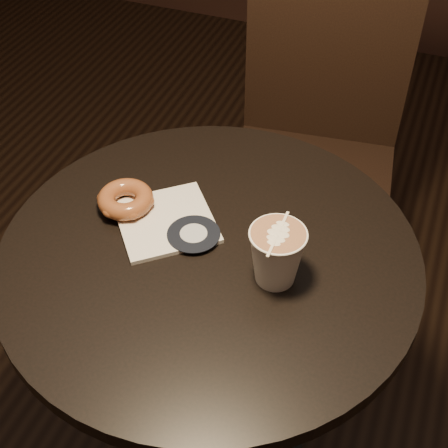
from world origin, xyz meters
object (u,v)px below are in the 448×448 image
at_px(chair, 318,121).
at_px(cafe_table, 211,322).
at_px(doughnut, 126,199).
at_px(latte_cup, 276,256).
at_px(pastry_bag, 166,221).

bearing_deg(chair, cafe_table, -99.28).
bearing_deg(chair, doughnut, -114.52).
xyz_separation_m(cafe_table, doughnut, (-0.17, 0.04, 0.22)).
distance_m(chair, doughnut, 0.68).
xyz_separation_m(chair, latte_cup, (0.10, -0.68, 0.22)).
relative_size(doughnut, latte_cup, 0.99).
bearing_deg(doughnut, cafe_table, -12.21).
height_order(pastry_bag, doughnut, doughnut).
distance_m(cafe_table, chair, 0.67).
bearing_deg(cafe_table, pastry_bag, 161.70).
bearing_deg(latte_cup, doughnut, 168.81).
bearing_deg(latte_cup, chair, 97.94).
bearing_deg(cafe_table, chair, 87.84).
relative_size(pastry_bag, doughnut, 1.61).
bearing_deg(doughnut, chair, 72.60).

